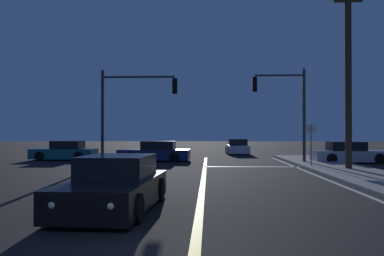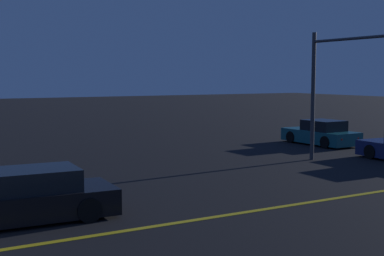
# 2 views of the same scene
# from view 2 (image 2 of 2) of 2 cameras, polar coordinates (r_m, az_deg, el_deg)

# --- Properties ---
(lane_line_center) EXTENTS (0.20, 31.21, 0.01)m
(lane_line_center) POSITION_cam_2_polar(r_m,az_deg,el_deg) (14.32, 3.54, -9.37)
(lane_line_center) COLOR gold
(lane_line_center) RESTS_ON ground
(car_distant_tail_black) EXTENTS (2.15, 4.63, 1.34)m
(car_distant_tail_black) POSITION_cam_2_polar(r_m,az_deg,el_deg) (14.34, -17.21, -7.22)
(car_distant_tail_black) COLOR black
(car_distant_tail_black) RESTS_ON ground
(car_mid_block_teal) EXTENTS (4.38, 2.01, 1.34)m
(car_mid_block_teal) POSITION_cam_2_polar(r_m,az_deg,el_deg) (29.61, 13.69, -0.61)
(car_mid_block_teal) COLOR #195960
(car_mid_block_teal) RESTS_ON ground
(traffic_signal_far_left) EXTENTS (4.52, 0.28, 5.60)m
(traffic_signal_far_left) POSITION_cam_2_polar(r_m,az_deg,el_deg) (22.73, 15.76, 5.57)
(traffic_signal_far_left) COLOR #38383D
(traffic_signal_far_left) RESTS_ON ground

